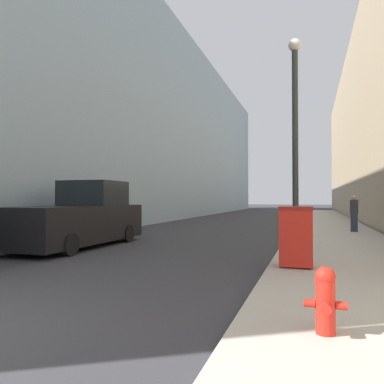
{
  "coord_description": "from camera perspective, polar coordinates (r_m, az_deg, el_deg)",
  "views": [
    {
      "loc": [
        4.72,
        -2.8,
        1.61
      ],
      "look_at": [
        -1.96,
        18.16,
        1.99
      ],
      "focal_mm": 35.0,
      "sensor_mm": 36.0,
      "label": 1
    }
  ],
  "objects": [
    {
      "name": "lamppost",
      "position": [
        11.72,
        15.45,
        7.99
      ],
      "size": [
        0.38,
        0.38,
        6.29
      ],
      "color": "#2D332D",
      "rests_on": "sidewalk_right"
    },
    {
      "name": "fire_hydrant",
      "position": [
        4.5,
        19.66,
        -15.07
      ],
      "size": [
        0.45,
        0.34,
        0.73
      ],
      "color": "red",
      "rests_on": "sidewalk_right"
    },
    {
      "name": "building_left_glass",
      "position": [
        33.2,
        -10.44,
        9.28
      ],
      "size": [
        12.0,
        60.0,
        15.04
      ],
      "color": "#849EB2",
      "rests_on": "ground"
    },
    {
      "name": "trash_bin",
      "position": [
        8.46,
        15.58,
        -6.47
      ],
      "size": [
        0.71,
        0.61,
        1.31
      ],
      "color": "red",
      "rests_on": "sidewalk_right"
    },
    {
      "name": "pickup_truck",
      "position": [
        13.12,
        -16.7,
        -3.88
      ],
      "size": [
        2.15,
        5.59,
        2.23
      ],
      "color": "black",
      "rests_on": "ground"
    },
    {
      "name": "sidewalk_right",
      "position": [
        20.88,
        20.37,
        -5.17
      ],
      "size": [
        3.76,
        60.0,
        0.12
      ],
      "color": "#ADA89E",
      "rests_on": "ground"
    },
    {
      "name": "pedestrian_on_sidewalk",
      "position": [
        18.2,
        23.46,
        -3.0
      ],
      "size": [
        0.33,
        0.21,
        1.63
      ],
      "color": "#2D3347",
      "rests_on": "sidewalk_right"
    }
  ]
}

